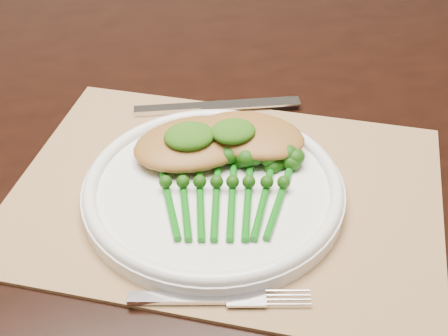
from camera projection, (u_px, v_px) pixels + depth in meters
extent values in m
cube|color=black|center=(152.00, 132.00, 0.82)|extent=(1.60, 0.91, 0.04)
cube|color=#9C774F|center=(226.00, 193.00, 0.69)|extent=(0.57, 0.51, 0.00)
cylinder|color=white|center=(213.00, 192.00, 0.68)|extent=(0.28, 0.28, 0.02)
torus|color=white|center=(213.00, 185.00, 0.67)|extent=(0.28, 0.28, 0.01)
cube|color=silver|center=(168.00, 109.00, 0.81)|extent=(0.09, 0.03, 0.01)
cube|color=silver|center=(250.00, 104.00, 0.82)|extent=(0.13, 0.03, 0.00)
cube|color=silver|center=(179.00, 298.00, 0.57)|extent=(0.09, 0.03, 0.01)
ellipsoid|color=#9D692D|center=(194.00, 143.00, 0.71)|extent=(0.15, 0.11, 0.03)
ellipsoid|color=#9D692D|center=(250.00, 135.00, 0.71)|extent=(0.15, 0.14, 0.03)
ellipsoid|color=#194509|center=(189.00, 136.00, 0.69)|extent=(0.06, 0.05, 0.02)
ellipsoid|color=#194509|center=(233.00, 131.00, 0.69)|extent=(0.05, 0.04, 0.02)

